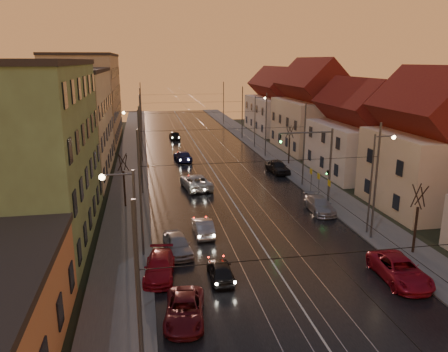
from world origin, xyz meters
TOP-DOWN VIEW (x-y plane):
  - ground at (0.00, 0.00)m, footprint 160.00×160.00m
  - road at (0.00, 40.00)m, footprint 16.00×120.00m
  - sidewalk_left at (-10.00, 40.00)m, footprint 4.00×120.00m
  - sidewalk_right at (10.00, 40.00)m, footprint 4.00×120.00m
  - tram_rail_0 at (-2.20, 40.00)m, footprint 0.06×120.00m
  - tram_rail_1 at (-0.77, 40.00)m, footprint 0.06×120.00m
  - tram_rail_2 at (0.77, 40.00)m, footprint 0.06×120.00m
  - tram_rail_3 at (2.20, 40.00)m, footprint 0.06×120.00m
  - apartment_left_1 at (-17.50, 14.00)m, footprint 10.00×18.00m
  - apartment_left_2 at (-17.50, 34.00)m, footprint 10.00×20.00m
  - apartment_left_3 at (-17.50, 58.00)m, footprint 10.00×24.00m
  - house_right_1 at (17.00, 15.00)m, footprint 8.67×10.20m
  - house_right_2 at (17.00, 28.00)m, footprint 9.18×12.24m
  - house_right_3 at (17.00, 43.00)m, footprint 9.18×14.28m
  - house_right_4 at (17.00, 61.00)m, footprint 9.18×16.32m
  - catenary_pole_l_0 at (-8.60, -6.00)m, footprint 0.16×0.16m
  - catenary_pole_l_1 at (-8.60, 9.00)m, footprint 0.16×0.16m
  - catenary_pole_r_1 at (8.60, 9.00)m, footprint 0.16×0.16m
  - catenary_pole_l_2 at (-8.60, 24.00)m, footprint 0.16×0.16m
  - catenary_pole_r_2 at (8.60, 24.00)m, footprint 0.16×0.16m
  - catenary_pole_l_3 at (-8.60, 39.00)m, footprint 0.16×0.16m
  - catenary_pole_r_3 at (8.60, 39.00)m, footprint 0.16×0.16m
  - catenary_pole_l_4 at (-8.60, 54.00)m, footprint 0.16×0.16m
  - catenary_pole_r_4 at (8.60, 54.00)m, footprint 0.16×0.16m
  - catenary_pole_l_5 at (-8.60, 72.00)m, footprint 0.16×0.16m
  - catenary_pole_r_5 at (8.60, 72.00)m, footprint 0.16×0.16m
  - street_lamp_0 at (-9.10, 2.00)m, footprint 1.75×0.32m
  - street_lamp_1 at (9.10, 10.00)m, footprint 1.75×0.32m
  - street_lamp_2 at (-9.10, 30.00)m, footprint 1.75×0.32m
  - street_lamp_3 at (9.10, 46.00)m, footprint 1.75×0.32m
  - traffic_light_mast at (7.99, 18.00)m, footprint 5.30×0.32m
  - bare_tree_0 at (-10.20, 20.00)m, footprint 1.09×1.09m
  - bare_tree_1 at (10.20, 6.00)m, footprint 1.09×1.09m
  - bare_tree_2 at (10.40, 34.00)m, footprint 1.09×1.09m
  - driving_car_0 at (-3.86, 4.77)m, footprint 1.53×3.63m
  - driving_car_1 at (-3.95, 12.17)m, footprint 1.43×3.98m
  - driving_car_2 at (-2.98, 24.98)m, footprint 3.32×5.88m
  - driving_car_3 at (-3.15, 38.53)m, footprint 2.48×5.01m
  - driving_car_4 at (-3.01, 55.67)m, footprint 1.83×4.31m
  - parked_left_1 at (-6.50, 0.76)m, footprint 2.60×4.64m
  - parked_left_2 at (-7.60, 5.86)m, footprint 2.33×4.67m
  - parked_left_3 at (-6.20, 9.11)m, footprint 2.21×4.31m
  - parked_right_0 at (7.07, 2.65)m, footprint 2.67×5.28m
  - parked_right_1 at (7.13, 15.61)m, footprint 2.04×4.67m
  - parked_right_2 at (7.60, 29.90)m, footprint 2.34×4.81m

SIDE VIEW (x-z plane):
  - ground at x=0.00m, z-range 0.00..0.00m
  - road at x=0.00m, z-range 0.00..0.04m
  - tram_rail_0 at x=-2.20m, z-range 0.04..0.07m
  - tram_rail_1 at x=-0.77m, z-range 0.04..0.07m
  - tram_rail_2 at x=0.77m, z-range 0.04..0.07m
  - tram_rail_3 at x=2.20m, z-range 0.04..0.07m
  - sidewalk_left at x=-10.00m, z-range 0.00..0.15m
  - sidewalk_right at x=10.00m, z-range 0.00..0.15m
  - driving_car_0 at x=-3.86m, z-range 0.00..1.22m
  - parked_left_1 at x=-6.50m, z-range 0.00..1.22m
  - parked_left_2 at x=-7.60m, z-range 0.00..1.30m
  - driving_car_1 at x=-3.95m, z-range 0.00..1.31m
  - parked_right_1 at x=7.13m, z-range 0.00..1.34m
  - driving_car_3 at x=-3.15m, z-range 0.00..1.40m
  - parked_left_3 at x=-6.20m, z-range 0.00..1.41m
  - parked_right_0 at x=7.07m, z-range 0.00..1.43m
  - driving_car_4 at x=-3.01m, z-range 0.00..1.45m
  - driving_car_2 at x=-2.98m, z-range 0.00..1.55m
  - parked_right_2 at x=7.60m, z-range 0.00..1.58m
  - bare_tree_0 at x=-10.20m, z-range -0.07..5.04m
  - bare_tree_1 at x=10.20m, z-range -0.07..5.04m
  - bare_tree_2 at x=10.40m, z-range -0.07..5.04m
  - catenary_pole_l_0 at x=-8.60m, z-range 0.00..9.00m
  - catenary_pole_l_1 at x=-8.60m, z-range 0.00..9.00m
  - catenary_pole_r_1 at x=8.60m, z-range 0.00..9.00m
  - catenary_pole_l_2 at x=-8.60m, z-range 0.00..9.00m
  - catenary_pole_r_2 at x=8.60m, z-range 0.00..9.00m
  - catenary_pole_l_3 at x=-8.60m, z-range 0.00..9.00m
  - catenary_pole_r_3 at x=8.60m, z-range 0.00..9.00m
  - catenary_pole_l_4 at x=-8.60m, z-range 0.00..9.00m
  - catenary_pole_r_4 at x=8.60m, z-range 0.00..9.00m
  - catenary_pole_l_5 at x=-8.60m, z-range 0.00..9.00m
  - catenary_pole_r_5 at x=8.60m, z-range 0.00..9.00m
  - traffic_light_mast at x=7.99m, z-range 1.00..8.20m
  - house_right_2 at x=17.00m, z-range 0.04..9.24m
  - street_lamp_0 at x=-9.10m, z-range 0.89..8.89m
  - street_lamp_1 at x=9.10m, z-range 0.89..8.89m
  - street_lamp_2 at x=-9.10m, z-range 0.89..8.89m
  - street_lamp_3 at x=9.10m, z-range 0.89..8.89m
  - house_right_4 at x=17.00m, z-range 0.05..10.05m
  - house_right_1 at x=17.00m, z-range 0.05..10.85m
  - house_right_3 at x=17.00m, z-range 0.05..11.55m
  - apartment_left_2 at x=-17.50m, z-range 0.00..12.00m
  - apartment_left_1 at x=-17.50m, z-range 0.00..13.00m
  - apartment_left_3 at x=-17.50m, z-range 0.00..14.00m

